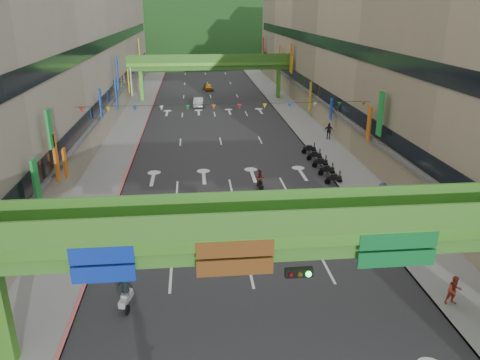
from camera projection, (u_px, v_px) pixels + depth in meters
road_slab at (216, 121)px, 61.97m from camera, size 18.00×140.00×0.02m
sidewalk_left at (132, 122)px, 60.92m from camera, size 4.00×140.00×0.15m
sidewalk_right at (297, 118)px, 62.98m from camera, size 4.00×140.00×0.15m
curb_left at (146, 122)px, 61.10m from camera, size 0.20×140.00×0.18m
curb_right at (284, 119)px, 62.79m from camera, size 0.20×140.00×0.18m
building_row_left at (59, 48)px, 56.90m from camera, size 12.80×95.00×19.00m
building_row_right at (361, 46)px, 60.44m from camera, size 12.80×95.00×19.00m
overpass_near at (295, 249)px, 18.65m from camera, size 28.00×12.27×7.10m
overpass_far at (211, 66)px, 74.07m from camera, size 28.00×2.20×7.10m
hill_left at (157, 50)px, 163.12m from camera, size 168.00×140.00×112.00m
hill_right at (262, 44)px, 185.50m from camera, size 208.00×176.00×128.00m
bunting_string at (226, 107)px, 41.25m from camera, size 26.00×0.36×0.47m
scooter_rider_mid at (260, 180)px, 38.08m from camera, size 0.77×1.60×1.91m
scooter_rider_left at (125, 292)px, 23.29m from camera, size 0.96×1.59×1.88m
scooter_rider_far at (199, 204)px, 33.39m from camera, size 0.92×1.59×2.05m
parked_scooter_row at (320, 162)px, 43.97m from camera, size 1.60×9.40×1.08m
car_silver at (199, 102)px, 70.38m from camera, size 1.76×4.22×1.36m
car_yellow at (208, 87)px, 84.36m from camera, size 1.98×3.75×1.22m
pedestrian_red at (454, 293)px, 23.46m from camera, size 0.77×0.60×1.57m
pedestrian_dark at (329, 132)px, 52.80m from camera, size 1.15×0.71×1.83m
pedestrian_blue at (382, 195)px, 35.30m from camera, size 0.97×0.87×1.75m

